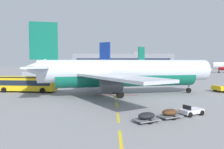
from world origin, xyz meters
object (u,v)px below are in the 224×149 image
at_px(airliner_far_center, 157,65).
at_px(fuel_service_truck, 33,78).
at_px(apron_shuttle_bus, 24,83).
at_px(airliner_mid_left, 77,67).
at_px(baggage_train, 169,113).
at_px(airliner_foreground, 124,73).

distance_m(airliner_far_center, fuel_service_truck, 69.98).
bearing_deg(fuel_service_truck, airliner_far_center, 50.47).
distance_m(airliner_far_center, apron_shuttle_bus, 80.14).
bearing_deg(fuel_service_truck, apron_shuttle_bus, -75.69).
relative_size(airliner_mid_left, baggage_train, 3.72).
bearing_deg(airliner_foreground, airliner_far_center, 73.56).
distance_m(airliner_mid_left, baggage_train, 59.59).
bearing_deg(airliner_foreground, fuel_service_truck, 139.95).
distance_m(fuel_service_truck, baggage_train, 43.82).
distance_m(airliner_mid_left, apron_shuttle_bus, 37.18).
bearing_deg(airliner_far_center, fuel_service_truck, -129.53).
height_order(apron_shuttle_bus, fuel_service_truck, fuel_service_truck).
bearing_deg(apron_shuttle_bus, fuel_service_truck, 104.31).
bearing_deg(baggage_train, apron_shuttle_bus, 139.43).
bearing_deg(airliner_far_center, airliner_mid_left, -138.58).
relative_size(airliner_foreground, fuel_service_truck, 4.73).
distance_m(airliner_mid_left, airliner_far_center, 48.59).
distance_m(apron_shuttle_bus, fuel_service_truck, 15.56).
bearing_deg(airliner_far_center, baggage_train, -101.33).
relative_size(airliner_foreground, baggage_train, 4.19).
bearing_deg(airliner_mid_left, airliner_foreground, -70.14).
bearing_deg(airliner_far_center, apron_shuttle_bus, -120.51).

